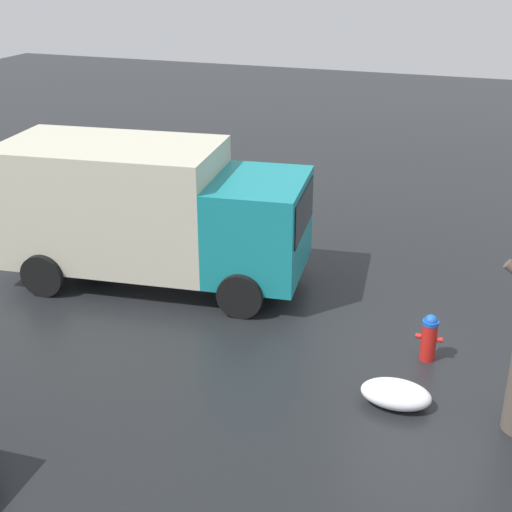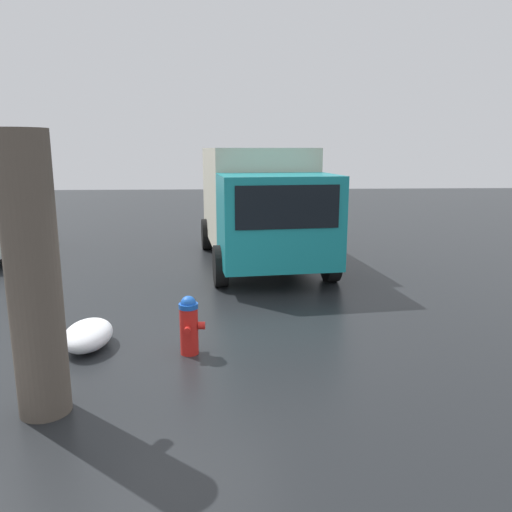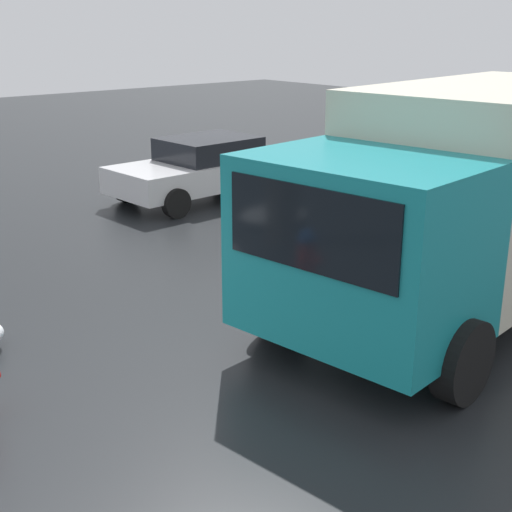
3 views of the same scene
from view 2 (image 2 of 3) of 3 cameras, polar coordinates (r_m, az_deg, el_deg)
name	(u,v)px [view 2 (image 2 of 3)]	position (r m, az deg, el deg)	size (l,w,h in m)	color
ground_plane	(190,353)	(7.49, -7.58, -10.96)	(60.00, 60.00, 0.00)	black
fire_hydrant	(189,324)	(7.33, -7.65, -7.74)	(0.47, 0.37, 0.87)	red
tree_trunk	(34,277)	(5.87, -24.08, -2.18)	(0.86, 0.57, 3.14)	brown
delivery_truck	(259,201)	(13.00, 0.32, 6.32)	(6.52, 3.31, 2.94)	teal
snow_pile_by_hydrant	(88,335)	(7.96, -18.65, -8.55)	(1.11, 0.69, 0.40)	white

